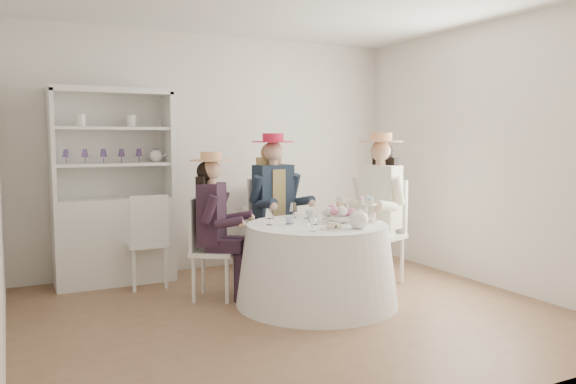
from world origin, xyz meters
name	(u,v)px	position (x,y,z in m)	size (l,w,h in m)	color
ground	(293,312)	(0.00, 0.00, 0.00)	(4.50, 4.50, 0.00)	brown
wall_back	(215,153)	(0.00, 2.00, 1.35)	(4.50, 4.50, 0.00)	silver
wall_front	(464,170)	(0.00, -2.00, 1.35)	(4.50, 4.50, 0.00)	silver
wall_right	(487,155)	(2.25, 0.00, 1.35)	(4.50, 4.50, 0.00)	silver
tea_table	(317,264)	(0.32, 0.16, 0.37)	(1.49, 1.49, 0.74)	white
hutch	(114,215)	(-1.21, 1.77, 0.72)	(1.30, 0.71, 2.03)	silver
side_table	(263,237)	(0.50, 1.75, 0.35)	(0.45, 0.45, 0.69)	silver
hatbox	(263,197)	(0.50, 1.75, 0.83)	(0.27, 0.27, 0.27)	black
guest_left	(214,216)	(-0.46, 0.72, 0.79)	(0.60, 0.56, 1.39)	silver
guest_mid	(274,197)	(0.35, 1.13, 0.89)	(0.58, 0.60, 1.57)	silver
guest_right	(379,199)	(1.24, 0.48, 0.89)	(0.65, 0.59, 1.57)	silver
spare_chair	(148,238)	(-0.95, 1.36, 0.51)	(0.41, 0.41, 0.96)	silver
teacup_a	(290,221)	(0.08, 0.22, 0.77)	(0.08, 0.08, 0.06)	white
teacup_b	(310,215)	(0.41, 0.45, 0.78)	(0.08, 0.08, 0.07)	white
teacup_c	(327,216)	(0.55, 0.35, 0.78)	(0.09, 0.09, 0.07)	white
flower_bowl	(337,220)	(0.52, 0.11, 0.77)	(0.24, 0.24, 0.06)	white
flower_arrangement	(340,212)	(0.56, 0.13, 0.84)	(0.20, 0.21, 0.08)	pink
table_teapot	(359,220)	(0.51, -0.24, 0.82)	(0.24, 0.17, 0.18)	white
sandwich_plate	(334,227)	(0.31, -0.17, 0.75)	(0.24, 0.24, 0.05)	white
cupcake_stand	(366,213)	(0.79, 0.06, 0.83)	(0.25, 0.25, 0.23)	white
stemware_set	(317,216)	(0.32, 0.16, 0.82)	(0.92, 0.89, 0.15)	white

